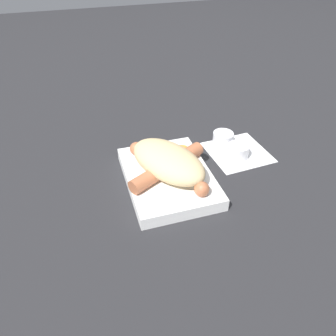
# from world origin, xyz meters

# --- Properties ---
(ground_plane) EXTENTS (3.00, 3.00, 0.00)m
(ground_plane) POSITION_xyz_m (0.00, 0.00, 0.00)
(ground_plane) COLOR #232326
(food_tray) EXTENTS (0.20, 0.15, 0.02)m
(food_tray) POSITION_xyz_m (0.00, 0.00, 0.01)
(food_tray) COLOR white
(food_tray) RESTS_ON ground_plane
(bread_roll) EXTENTS (0.18, 0.15, 0.05)m
(bread_roll) POSITION_xyz_m (-0.00, -0.00, 0.05)
(bread_roll) COLOR #DBBC84
(bread_roll) RESTS_ON food_tray
(sausage) EXTENTS (0.17, 0.16, 0.03)m
(sausage) POSITION_xyz_m (-0.00, 0.00, 0.04)
(sausage) COLOR #B26642
(sausage) RESTS_ON food_tray
(pickled_veggies) EXTENTS (0.07, 0.05, 0.01)m
(pickled_veggies) POSITION_xyz_m (0.04, -0.05, 0.03)
(pickled_veggies) COLOR #F99E4C
(pickled_veggies) RESTS_ON food_tray
(napkin) EXTENTS (0.13, 0.13, 0.00)m
(napkin) POSITION_xyz_m (0.05, -0.17, 0.00)
(napkin) COLOR white
(napkin) RESTS_ON ground_plane
(condiment_cup_near) EXTENTS (0.04, 0.04, 0.03)m
(condiment_cup_near) POSITION_xyz_m (0.03, -0.16, 0.01)
(condiment_cup_near) COLOR white
(condiment_cup_near) RESTS_ON ground_plane
(condiment_cup_far) EXTENTS (0.04, 0.04, 0.03)m
(condiment_cup_far) POSITION_xyz_m (0.08, -0.15, 0.01)
(condiment_cup_far) COLOR white
(condiment_cup_far) RESTS_ON ground_plane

